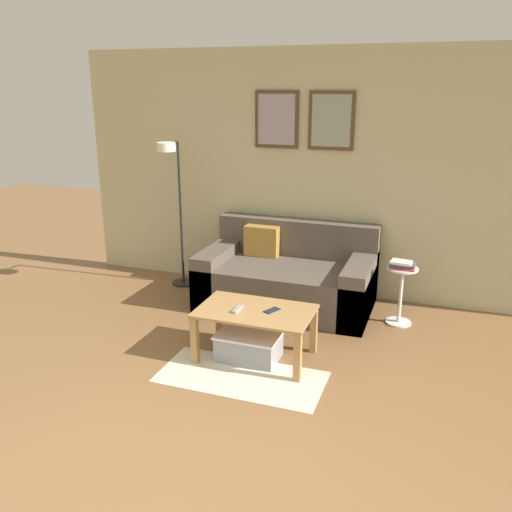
# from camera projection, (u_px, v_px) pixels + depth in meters

# --- Properties ---
(wall_back) EXTENTS (5.60, 0.09, 2.55)m
(wall_back) POSITION_uv_depth(u_px,v_px,m) (328.00, 175.00, 5.61)
(wall_back) COLOR #C6BC93
(wall_back) RESTS_ON ground_plane
(area_rug) EXTENTS (1.30, 0.61, 0.01)m
(area_rug) POSITION_uv_depth(u_px,v_px,m) (241.00, 377.00, 4.23)
(area_rug) COLOR beige
(area_rug) RESTS_ON ground_plane
(couch) EXTENTS (1.71, 0.97, 0.82)m
(couch) POSITION_uv_depth(u_px,v_px,m) (287.00, 278.00, 5.55)
(couch) COLOR brown
(couch) RESTS_ON ground_plane
(coffee_table) EXTENTS (0.94, 0.58, 0.43)m
(coffee_table) POSITION_uv_depth(u_px,v_px,m) (255.00, 319.00, 4.44)
(coffee_table) COLOR #AD7F4C
(coffee_table) RESTS_ON ground_plane
(storage_bin) EXTENTS (0.52, 0.36, 0.23)m
(storage_bin) POSITION_uv_depth(u_px,v_px,m) (249.00, 346.00, 4.49)
(storage_bin) COLOR gray
(storage_bin) RESTS_ON ground_plane
(floor_lamp) EXTENTS (0.27, 0.48, 1.62)m
(floor_lamp) POSITION_uv_depth(u_px,v_px,m) (174.00, 195.00, 5.77)
(floor_lamp) COLOR black
(floor_lamp) RESTS_ON ground_plane
(side_table) EXTENTS (0.29, 0.29, 0.56)m
(side_table) POSITION_uv_depth(u_px,v_px,m) (401.00, 291.00, 5.09)
(side_table) COLOR white
(side_table) RESTS_ON ground_plane
(book_stack) EXTENTS (0.24, 0.17, 0.07)m
(book_stack) POSITION_uv_depth(u_px,v_px,m) (402.00, 265.00, 5.00)
(book_stack) COLOR #B73333
(book_stack) RESTS_ON side_table
(remote_control) EXTENTS (0.05, 0.15, 0.02)m
(remote_control) POSITION_uv_depth(u_px,v_px,m) (237.00, 309.00, 4.40)
(remote_control) COLOR #99999E
(remote_control) RESTS_ON coffee_table
(cell_phone) EXTENTS (0.12, 0.15, 0.01)m
(cell_phone) POSITION_uv_depth(u_px,v_px,m) (272.00, 310.00, 4.39)
(cell_phone) COLOR #1E2338
(cell_phone) RESTS_ON coffee_table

